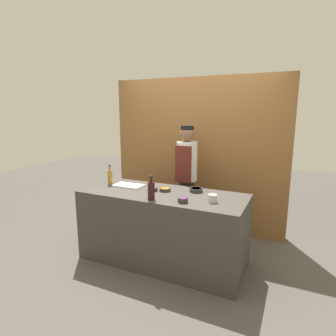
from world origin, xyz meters
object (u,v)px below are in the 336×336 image
bottle_vinegar (110,177)px  sauce_bowl_purple (183,200)px  cup_steel (213,198)px  cutting_board (129,186)px  sauce_bowl_yellow (196,190)px  sauce_bowl_orange (165,189)px  chef_center (187,177)px  bottle_wine (151,190)px  sauce_bowl_brown (152,189)px

bottle_vinegar → sauce_bowl_purple: bearing=-14.0°
cup_steel → cutting_board: bearing=171.8°
sauce_bowl_yellow → sauce_bowl_orange: size_ratio=1.18×
cup_steel → chef_center: (-0.65, 0.89, -0.01)m
bottle_wine → cup_steel: (0.65, 0.21, -0.07)m
cutting_board → bottle_vinegar: size_ratio=1.44×
chef_center → cup_steel: bearing=-53.7°
sauce_bowl_yellow → bottle_vinegar: size_ratio=0.61×
sauce_bowl_brown → bottle_vinegar: size_ratio=0.46×
sauce_bowl_brown → cup_steel: 0.82m
sauce_bowl_yellow → chef_center: (-0.35, 0.58, 0.01)m
sauce_bowl_yellow → sauce_bowl_orange: sauce_bowl_yellow is taller
bottle_wine → chef_center: (0.00, 1.10, -0.07)m
sauce_bowl_purple → chef_center: size_ratio=0.07×
cutting_board → chef_center: size_ratio=0.23×
sauce_bowl_brown → cup_steel: (0.81, -0.12, 0.02)m
sauce_bowl_yellow → bottle_wine: size_ratio=0.59×
bottle_wine → sauce_bowl_brown: bearing=116.0°
sauce_bowl_orange → bottle_vinegar: bearing=-178.7°
sauce_bowl_brown → cutting_board: sauce_bowl_brown is taller
sauce_bowl_orange → cup_steel: cup_steel is taller
sauce_bowl_brown → chef_center: size_ratio=0.07×
sauce_bowl_brown → cup_steel: bearing=-8.1°
sauce_bowl_purple → bottle_wine: bottle_wine is taller
bottle_wine → cup_steel: 0.69m
bottle_vinegar → cutting_board: bearing=4.5°
chef_center → sauce_bowl_brown: bearing=-101.4°
sauce_bowl_purple → cup_steel: (0.29, 0.15, 0.01)m
sauce_bowl_orange → bottle_vinegar: size_ratio=0.52×
bottle_vinegar → bottle_wine: size_ratio=0.96×
sauce_bowl_purple → cup_steel: bearing=26.5°
sauce_bowl_brown → cup_steel: size_ratio=1.30×
sauce_bowl_brown → sauce_bowl_purple: size_ratio=1.10×
cutting_board → cup_steel: cup_steel is taller
sauce_bowl_purple → bottle_vinegar: bearing=166.0°
sauce_bowl_orange → sauce_bowl_purple: sauce_bowl_purple is taller
sauce_bowl_purple → chef_center: bearing=109.2°
cutting_board → bottle_wine: bottle_wine is taller
sauce_bowl_purple → bottle_vinegar: size_ratio=0.42×
sauce_bowl_yellow → chef_center: 0.68m
bottle_wine → chef_center: bearing=90.0°
bottle_wine → chef_center: 1.10m
bottle_vinegar → cup_steel: bottle_vinegar is taller
sauce_bowl_yellow → sauce_bowl_orange: bearing=-158.9°
cutting_board → chef_center: (0.55, 0.72, 0.03)m
sauce_bowl_brown → bottle_wine: 0.37m
cutting_board → cup_steel: size_ratio=4.04×
sauce_bowl_yellow → chef_center: size_ratio=0.10×
sauce_bowl_brown → sauce_bowl_orange: bearing=19.6°
sauce_bowl_orange → bottle_wine: bearing=-89.6°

